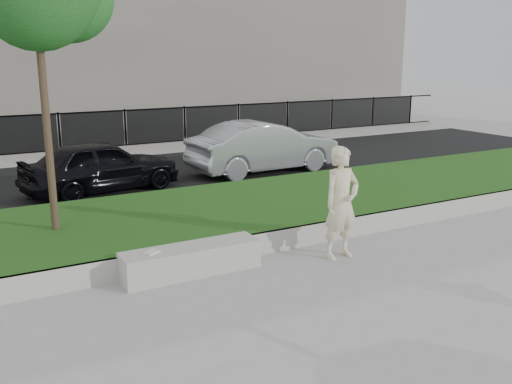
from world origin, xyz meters
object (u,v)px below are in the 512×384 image
stone_bench (191,260)px  car_dark (101,166)px  book (152,252)px  man (341,203)px  car_silver (264,147)px

stone_bench → car_dark: bearing=88.7°
stone_bench → car_dark: (0.14, 6.16, 0.48)m
stone_bench → book: (-0.66, 0.00, 0.25)m
stone_bench → car_dark: size_ratio=0.58×
man → car_dark: 7.15m
man → car_dark: bearing=106.6°
stone_bench → car_silver: car_silver is taller
stone_bench → car_silver: 8.08m
man → book: size_ratio=8.22×
car_silver → man: bearing=157.7°
car_dark → car_silver: 4.87m
book → car_silver: size_ratio=0.05×
stone_bench → book: size_ratio=9.54×
man → book: 3.33m
man → car_silver: (2.42, 6.86, -0.19)m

